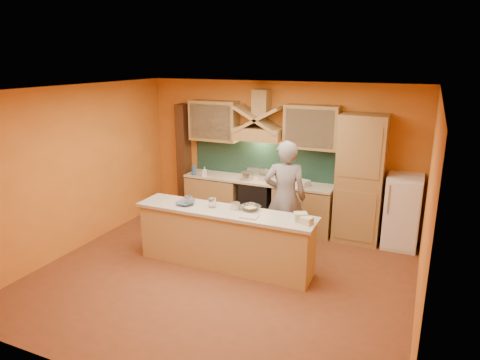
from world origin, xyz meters
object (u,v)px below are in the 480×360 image
at_px(kitchen_scale, 235,207).
at_px(person, 285,198).
at_px(fridge, 402,212).
at_px(stove, 257,202).
at_px(mixing_bowl, 250,208).

bearing_deg(kitchen_scale, person, 75.53).
bearing_deg(fridge, stove, 180.00).
height_order(stove, mixing_bowl, mixing_bowl).
relative_size(stove, person, 0.46).
xyz_separation_m(fridge, mixing_bowl, (-2.14, -1.73, 0.33)).
xyz_separation_m(fridge, kitchen_scale, (-2.36, -1.80, 0.34)).
bearing_deg(mixing_bowl, person, 65.46).
distance_m(fridge, kitchen_scale, 2.99).
xyz_separation_m(stove, person, (0.89, -1.01, 0.52)).
relative_size(stove, mixing_bowl, 3.03).
distance_m(kitchen_scale, mixing_bowl, 0.23).
bearing_deg(fridge, kitchen_scale, -142.57).
bearing_deg(person, stove, -65.17).
relative_size(fridge, kitchen_scale, 12.11).
bearing_deg(stove, person, -48.60).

